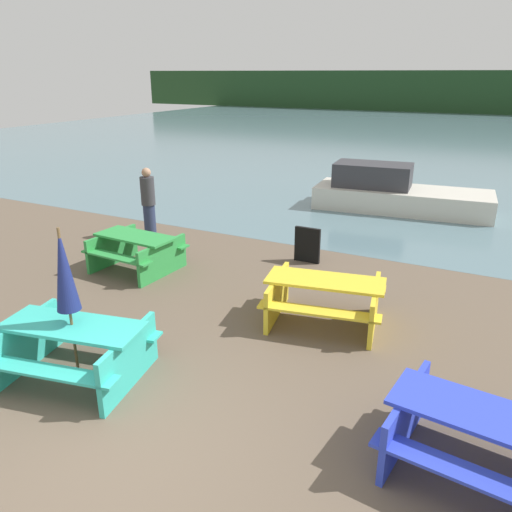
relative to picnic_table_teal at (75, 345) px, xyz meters
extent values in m
plane|color=brown|center=(1.49, -1.03, -0.46)|extent=(60.00, 60.00, 0.00)
cube|color=slate|center=(1.49, 31.20, -0.46)|extent=(60.00, 50.00, 0.00)
cube|color=#1E3D1E|center=(1.49, 51.20, 1.54)|extent=(80.00, 1.60, 4.00)
cube|color=#33B7A8|center=(0.00, 0.00, 0.28)|extent=(1.93, 1.05, 0.04)
cube|color=#33B7A8|center=(0.11, -0.54, -0.04)|extent=(1.85, 0.64, 0.04)
cube|color=#33B7A8|center=(-0.11, 0.54, -0.04)|extent=(1.85, 0.64, 0.04)
cube|color=#33B7A8|center=(-0.76, -0.16, -0.10)|extent=(0.35, 1.37, 0.72)
cube|color=#33B7A8|center=(0.76, 0.16, -0.10)|extent=(0.35, 1.37, 0.72)
cube|color=blue|center=(4.79, 0.54, 0.25)|extent=(1.78, 0.89, 0.04)
cube|color=blue|center=(4.73, -0.01, -0.02)|extent=(1.74, 0.48, 0.04)
cube|color=blue|center=(4.86, 1.09, -0.02)|extent=(1.74, 0.48, 0.04)
cube|color=blue|center=(4.08, 0.62, -0.12)|extent=(0.23, 1.38, 0.69)
cube|color=yellow|center=(2.35, 2.92, 0.26)|extent=(1.93, 1.02, 0.04)
cube|color=yellow|center=(2.45, 2.38, -0.01)|extent=(1.85, 0.61, 0.04)
cube|color=yellow|center=(2.25, 3.46, -0.01)|extent=(1.85, 0.61, 0.04)
cube|color=yellow|center=(1.59, 2.78, -0.11)|extent=(0.32, 1.37, 0.70)
cube|color=yellow|center=(3.11, 3.06, -0.11)|extent=(0.32, 1.37, 0.70)
cube|color=green|center=(-1.78, 3.34, 0.25)|extent=(1.66, 0.78, 0.04)
cube|color=green|center=(-1.81, 2.80, -0.01)|extent=(1.64, 0.36, 0.04)
cube|color=green|center=(-1.76, 3.89, -0.01)|extent=(1.64, 0.36, 0.04)
cube|color=green|center=(-2.46, 3.38, -0.12)|extent=(0.14, 1.38, 0.69)
cube|color=green|center=(-1.11, 3.31, -0.12)|extent=(0.14, 1.38, 0.69)
cylinder|color=brown|center=(0.00, 0.00, 0.56)|extent=(0.04, 0.04, 2.05)
cone|color=navy|center=(0.00, 0.00, 1.05)|extent=(0.30, 0.30, 1.07)
cube|color=beige|center=(1.98, 10.53, -0.14)|extent=(5.06, 2.18, 0.63)
cube|color=#333338|center=(1.10, 10.44, 0.51)|extent=(2.27, 1.40, 0.67)
cylinder|color=#283351|center=(-2.97, 5.26, -0.07)|extent=(0.28, 0.28, 0.79)
cylinder|color=#38383D|center=(-2.97, 5.26, 0.66)|extent=(0.33, 0.33, 0.67)
sphere|color=tan|center=(-2.97, 5.26, 1.10)|extent=(0.22, 0.22, 0.22)
cube|color=black|center=(1.10, 5.34, -0.09)|extent=(0.55, 0.08, 0.75)
camera|label=1|loc=(4.66, -3.95, 3.31)|focal=35.00mm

